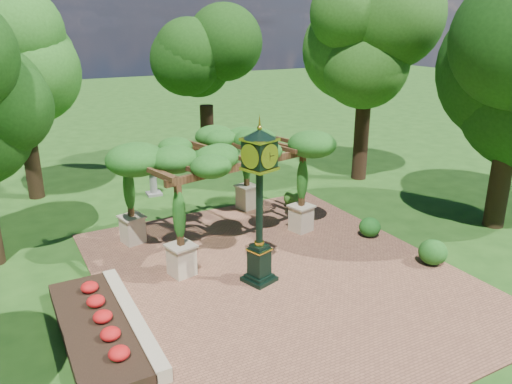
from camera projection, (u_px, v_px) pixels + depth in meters
name	position (u px, v px, depth m)	size (l,w,h in m)	color
ground	(298.00, 290.00, 14.16)	(120.00, 120.00, 0.00)	#1E4714
brick_plaza	(280.00, 275.00, 14.99)	(10.00, 12.00, 0.04)	brown
border_wall	(132.00, 319.00, 12.44)	(0.35, 5.00, 0.40)	#C6B793
flower_bed	(96.00, 330.00, 12.04)	(1.50, 5.00, 0.36)	red
pedestal_clock	(260.00, 193.00, 13.73)	(1.14, 1.14, 4.60)	black
pergola	(217.00, 154.00, 16.68)	(6.55, 4.87, 3.71)	beige
sundial	(153.00, 184.00, 21.82)	(0.66, 0.66, 1.13)	gray
shrub_front	(433.00, 252.00, 15.51)	(0.88, 0.88, 0.79)	#1D5718
shrub_mid	(370.00, 227.00, 17.54)	(0.76, 0.76, 0.68)	#195417
shrub_back	(294.00, 198.00, 20.32)	(0.83, 0.83, 0.75)	#2F681E
tree_west_far	(18.00, 67.00, 19.91)	(3.84, 3.84, 8.05)	black
tree_north	(205.00, 62.00, 26.06)	(4.02, 4.02, 7.69)	black
tree_east_far	(368.00, 42.00, 22.27)	(4.31, 4.31, 9.29)	#321E13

